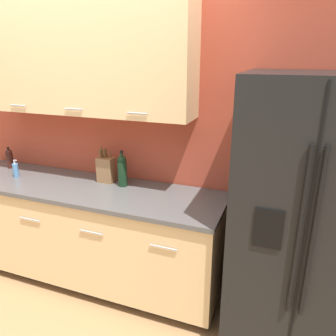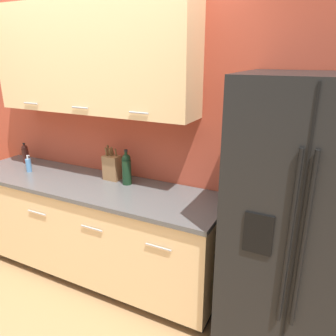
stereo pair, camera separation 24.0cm
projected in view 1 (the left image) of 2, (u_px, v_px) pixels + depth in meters
wall_back at (94, 113)px, 2.82m from camera, size 10.00×0.39×2.60m
counter_unit at (86, 232)px, 2.89m from camera, size 2.43×0.64×0.91m
refrigerator at (302, 221)px, 2.12m from camera, size 0.87×0.74×1.85m
knife_block at (106, 169)px, 2.79m from camera, size 0.14×0.10×0.31m
wine_bottle at (122, 170)px, 2.70m from camera, size 0.08×0.08×0.30m
soap_dispenser at (16, 170)px, 2.92m from camera, size 0.05×0.05×0.16m
oil_bottle at (10, 158)px, 3.15m from camera, size 0.06×0.06×0.20m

